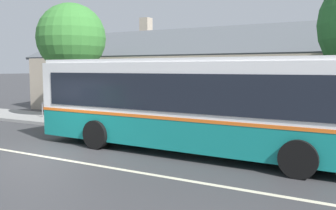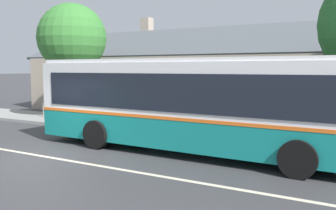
{
  "view_description": "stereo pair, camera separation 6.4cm",
  "coord_description": "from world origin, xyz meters",
  "px_view_note": "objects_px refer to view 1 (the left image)",
  "views": [
    {
      "loc": [
        9.26,
        -8.08,
        2.79
      ],
      "look_at": [
        2.6,
        3.48,
        1.47
      ],
      "focal_mm": 40.0,
      "sensor_mm": 36.0,
      "label": 1
    },
    {
      "loc": [
        9.32,
        -8.05,
        2.79
      ],
      "look_at": [
        2.6,
        3.48,
        1.47
      ],
      "focal_mm": 40.0,
      "sensor_mm": 36.0,
      "label": 2
    }
  ],
  "objects_px": {
    "transit_bus": "(195,102)",
    "bike_rack": "(50,108)",
    "bench_by_building": "(80,114)",
    "street_tree_secondary": "(71,39)"
  },
  "relations": [
    {
      "from": "transit_bus",
      "to": "bike_rack",
      "type": "height_order",
      "value": "transit_bus"
    },
    {
      "from": "bench_by_building",
      "to": "street_tree_secondary",
      "type": "bearing_deg",
      "value": 143.28
    },
    {
      "from": "transit_bus",
      "to": "bike_rack",
      "type": "bearing_deg",
      "value": 163.38
    },
    {
      "from": "bench_by_building",
      "to": "street_tree_secondary",
      "type": "xyz_separation_m",
      "value": [
        -1.64,
        1.22,
        3.74
      ]
    },
    {
      "from": "transit_bus",
      "to": "bench_by_building",
      "type": "xyz_separation_m",
      "value": [
        -7.29,
        2.37,
        -1.09
      ]
    },
    {
      "from": "bench_by_building",
      "to": "bike_rack",
      "type": "bearing_deg",
      "value": 167.2
    },
    {
      "from": "transit_bus",
      "to": "street_tree_secondary",
      "type": "distance_m",
      "value": 9.98
    },
    {
      "from": "bench_by_building",
      "to": "street_tree_secondary",
      "type": "relative_size",
      "value": 0.29
    },
    {
      "from": "bench_by_building",
      "to": "street_tree_secondary",
      "type": "height_order",
      "value": "street_tree_secondary"
    },
    {
      "from": "bench_by_building",
      "to": "bike_rack",
      "type": "xyz_separation_m",
      "value": [
        -2.75,
        0.63,
        0.11
      ]
    }
  ]
}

